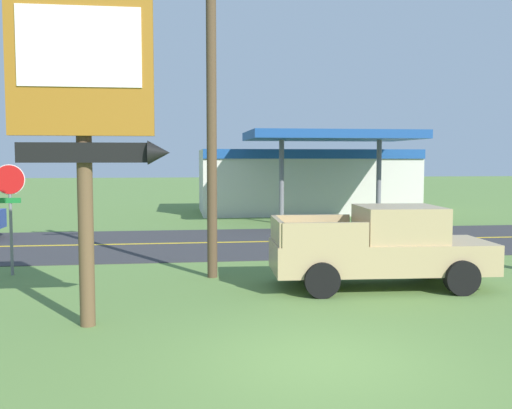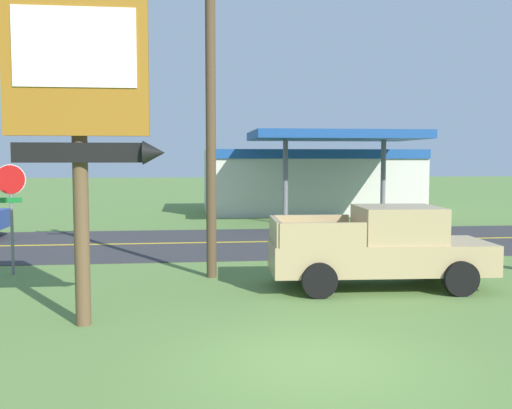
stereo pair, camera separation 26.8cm
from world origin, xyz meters
name	(u,v)px [view 1 (the left image)]	position (x,y,z in m)	size (l,w,h in m)	color
ground_plane	(324,362)	(0.00, 0.00, 0.00)	(180.00, 180.00, 0.00)	#5B7F3D
road_asphalt	(238,242)	(0.00, 13.00, 0.01)	(140.00, 8.00, 0.02)	#333335
road_centre_line	(238,242)	(0.00, 13.00, 0.02)	(126.00, 0.20, 0.01)	gold
motel_sign	(85,98)	(-3.81, 2.38, 4.17)	(2.82, 0.54, 6.31)	brown
stop_sign	(10,199)	(-6.59, 7.67, 2.03)	(0.80, 0.08, 2.95)	slate
utility_pole	(211,92)	(-1.32, 6.72, 4.81)	(1.77, 0.26, 9.04)	brown
gas_station	(306,179)	(5.08, 24.77, 1.94)	(12.00, 11.50, 4.40)	beige
pickup_tan_parked_on_lawn	(383,248)	(2.70, 5.01, 0.96)	(5.29, 2.44, 1.96)	tan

